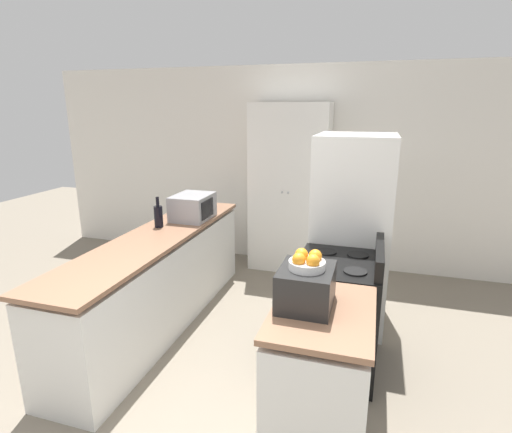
% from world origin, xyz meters
% --- Properties ---
extents(wall_back, '(7.00, 0.06, 2.60)m').
position_xyz_m(wall_back, '(0.00, 3.57, 1.30)').
color(wall_back, silver).
rests_on(wall_back, ground_plane).
extents(counter_left, '(0.60, 2.80, 0.92)m').
position_xyz_m(counter_left, '(-0.85, 1.50, 0.44)').
color(counter_left, silver).
rests_on(counter_left, ground_plane).
extents(counter_right, '(0.60, 0.84, 0.92)m').
position_xyz_m(counter_right, '(0.85, 0.52, 0.44)').
color(counter_right, silver).
rests_on(counter_right, ground_plane).
extents(pantry_cabinet, '(0.98, 0.49, 2.14)m').
position_xyz_m(pantry_cabinet, '(0.04, 3.29, 1.07)').
color(pantry_cabinet, white).
rests_on(pantry_cabinet, ground_plane).
extents(stove, '(0.66, 0.74, 1.08)m').
position_xyz_m(stove, '(0.87, 1.33, 0.47)').
color(stove, black).
rests_on(stove, ground_plane).
extents(refrigerator, '(0.73, 0.78, 1.84)m').
position_xyz_m(refrigerator, '(0.90, 2.13, 0.92)').
color(refrigerator, white).
rests_on(refrigerator, ground_plane).
extents(microwave, '(0.37, 0.47, 0.26)m').
position_xyz_m(microwave, '(-0.76, 2.13, 1.05)').
color(microwave, '#939399').
rests_on(microwave, counter_left).
extents(wine_bottle, '(0.09, 0.09, 0.31)m').
position_xyz_m(wine_bottle, '(-0.96, 1.75, 1.03)').
color(wine_bottle, black).
rests_on(wine_bottle, counter_left).
extents(toaster_oven, '(0.33, 0.38, 0.24)m').
position_xyz_m(toaster_oven, '(0.74, 0.55, 1.04)').
color(toaster_oven, black).
rests_on(toaster_oven, counter_right).
extents(fruit_bowl, '(0.22, 0.22, 0.11)m').
position_xyz_m(fruit_bowl, '(0.74, 0.54, 1.21)').
color(fruit_bowl, silver).
rests_on(fruit_bowl, toaster_oven).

